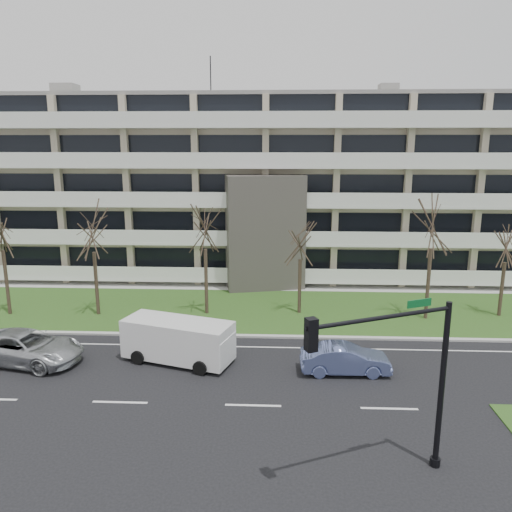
{
  "coord_description": "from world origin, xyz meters",
  "views": [
    {
      "loc": [
        1.05,
        -20.1,
        11.4
      ],
      "look_at": [
        -0.33,
        10.0,
        4.55
      ],
      "focal_mm": 35.0,
      "sensor_mm": 36.0,
      "label": 1
    }
  ],
  "objects_px": {
    "blue_sedan": "(345,359)",
    "white_van": "(179,337)",
    "silver_pickup": "(26,347)",
    "traffic_signal": "(400,367)"
  },
  "relations": [
    {
      "from": "blue_sedan",
      "to": "white_van",
      "type": "xyz_separation_m",
      "value": [
        -8.63,
        0.97,
        0.61
      ]
    },
    {
      "from": "silver_pickup",
      "to": "blue_sedan",
      "type": "height_order",
      "value": "silver_pickup"
    },
    {
      "from": "blue_sedan",
      "to": "traffic_signal",
      "type": "relative_size",
      "value": 0.7
    },
    {
      "from": "silver_pickup",
      "to": "blue_sedan",
      "type": "distance_m",
      "value": 16.72
    },
    {
      "from": "white_van",
      "to": "traffic_signal",
      "type": "distance_m",
      "value": 13.29
    },
    {
      "from": "traffic_signal",
      "to": "white_van",
      "type": "bearing_deg",
      "value": 111.6
    },
    {
      "from": "blue_sedan",
      "to": "traffic_signal",
      "type": "xyz_separation_m",
      "value": [
        0.65,
        -8.12,
        3.43
      ]
    },
    {
      "from": "silver_pickup",
      "to": "traffic_signal",
      "type": "bearing_deg",
      "value": -104.86
    },
    {
      "from": "white_van",
      "to": "traffic_signal",
      "type": "height_order",
      "value": "traffic_signal"
    },
    {
      "from": "white_van",
      "to": "traffic_signal",
      "type": "relative_size",
      "value": 0.96
    }
  ]
}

